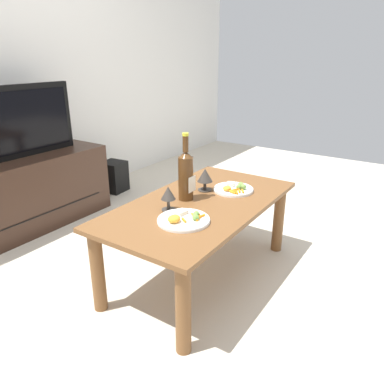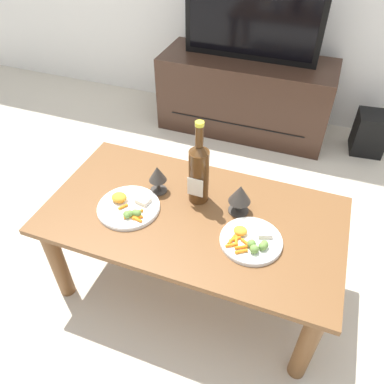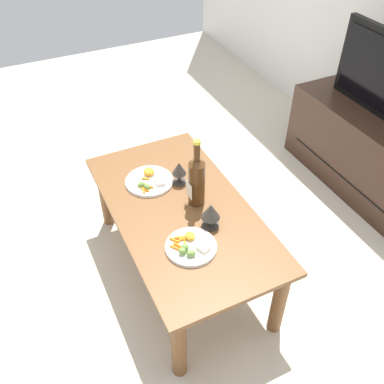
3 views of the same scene
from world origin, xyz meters
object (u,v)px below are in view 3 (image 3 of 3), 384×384
(dining_table, at_px, (181,220))
(dinner_plate_left, at_px, (149,181))
(goblet_left, at_px, (179,169))
(tv_stand, at_px, (371,153))
(wine_bottle, at_px, (197,179))
(goblet_right, at_px, (211,212))
(dinner_plate_right, at_px, (191,246))

(dining_table, height_order, dinner_plate_left, dinner_plate_left)
(goblet_left, distance_m, dinner_plate_left, 0.18)
(goblet_left, bearing_deg, tv_stand, 87.76)
(wine_bottle, relative_size, goblet_right, 2.78)
(dinner_plate_right, bearing_deg, tv_stand, 104.57)
(tv_stand, height_order, dinner_plate_right, tv_stand)
(tv_stand, bearing_deg, dinner_plate_right, -75.43)
(dinner_plate_right, bearing_deg, goblet_right, 121.16)
(goblet_left, height_order, dinner_plate_left, goblet_left)
(tv_stand, relative_size, dinner_plate_left, 4.62)
(wine_bottle, relative_size, goblet_left, 2.86)
(tv_stand, xyz_separation_m, dinner_plate_left, (-0.12, -1.53, 0.22))
(tv_stand, relative_size, dinner_plate_right, 5.04)
(dinner_plate_right, bearing_deg, goblet_left, 161.75)
(goblet_left, xyz_separation_m, dinner_plate_left, (-0.07, -0.15, -0.08))
(goblet_left, height_order, dinner_plate_right, goblet_left)
(tv_stand, bearing_deg, dinner_plate_left, -94.63)
(tv_stand, bearing_deg, goblet_left, -92.24)
(wine_bottle, relative_size, dinner_plate_left, 1.45)
(goblet_left, bearing_deg, goblet_right, -0.00)
(dinner_plate_left, bearing_deg, goblet_left, 64.71)
(tv_stand, height_order, goblet_right, goblet_right)
(tv_stand, xyz_separation_m, wine_bottle, (0.13, -1.37, 0.35))
(tv_stand, relative_size, wine_bottle, 3.18)
(goblet_right, distance_m, dinner_plate_left, 0.46)
(wine_bottle, xyz_separation_m, dinner_plate_right, (0.27, -0.16, -0.14))
(goblet_right, bearing_deg, wine_bottle, 175.57)
(dinner_plate_right, bearing_deg, dining_table, 165.11)
(goblet_left, bearing_deg, dinner_plate_left, -115.29)
(dining_table, height_order, dinner_plate_right, dinner_plate_right)
(wine_bottle, xyz_separation_m, dinner_plate_left, (-0.25, -0.16, -0.14))
(goblet_left, distance_m, goblet_right, 0.36)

